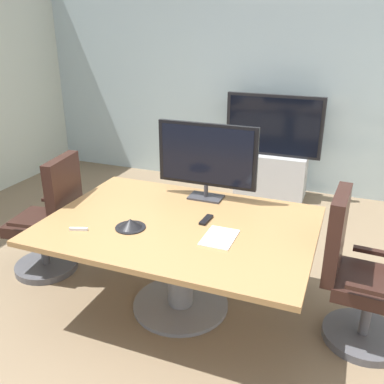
{
  "coord_description": "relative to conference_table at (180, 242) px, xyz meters",
  "views": [
    {
      "loc": [
        1.2,
        -2.56,
        2.12
      ],
      "look_at": [
        0.09,
        0.27,
        0.89
      ],
      "focal_mm": 39.43,
      "sensor_mm": 36.0,
      "label": 1
    }
  ],
  "objects": [
    {
      "name": "ground_plane",
      "position": [
        -0.09,
        -0.02,
        -0.58
      ],
      "size": [
        7.39,
        7.39,
        0.0
      ],
      "primitive_type": "plane",
      "color": "#7A664C"
    },
    {
      "name": "wall_back_glass_partition",
      "position": [
        -0.09,
        2.96,
        0.88
      ],
      "size": [
        6.39,
        0.1,
        2.92
      ],
      "primitive_type": "cube",
      "color": "#9EB2B7",
      "rests_on": "ground"
    },
    {
      "name": "conference_table",
      "position": [
        0.0,
        0.0,
        0.0
      ],
      "size": [
        1.96,
        1.39,
        0.74
      ],
      "color": "olive",
      "rests_on": "ground"
    },
    {
      "name": "office_chair_left",
      "position": [
        -1.27,
        0.07,
        -0.12
      ],
      "size": [
        0.62,
        0.6,
        1.09
      ],
      "rotation": [
        0.0,
        0.0,
        -1.43
      ],
      "color": "#4C4C51",
      "rests_on": "ground"
    },
    {
      "name": "office_chair_right",
      "position": [
        1.27,
        0.12,
        -0.12
      ],
      "size": [
        0.61,
        0.59,
        1.09
      ],
      "rotation": [
        0.0,
        0.0,
        1.51
      ],
      "color": "#4C4C51",
      "rests_on": "ground"
    },
    {
      "name": "tv_monitor",
      "position": [
        0.02,
        0.52,
        0.53
      ],
      "size": [
        0.84,
        0.18,
        0.64
      ],
      "color": "#333338",
      "rests_on": "conference_table"
    },
    {
      "name": "wall_display_unit",
      "position": [
        0.17,
        2.6,
        -0.13
      ],
      "size": [
        1.2,
        0.36,
        1.31
      ],
      "color": "#B7BABC",
      "rests_on": "ground"
    },
    {
      "name": "conference_phone",
      "position": [
        -0.3,
        -0.21,
        0.2
      ],
      "size": [
        0.22,
        0.22,
        0.07
      ],
      "color": "black",
      "rests_on": "conference_table"
    },
    {
      "name": "remote_control",
      "position": [
        0.17,
        0.1,
        0.18
      ],
      "size": [
        0.06,
        0.17,
        0.02
      ],
      "primitive_type": "cube",
      "rotation": [
        0.0,
        0.0,
        -0.05
      ],
      "color": "black",
      "rests_on": "conference_table"
    },
    {
      "name": "whiteboard_marker",
      "position": [
        -0.62,
        -0.38,
        0.18
      ],
      "size": [
        0.13,
        0.06,
        0.02
      ],
      "primitive_type": "cube",
      "rotation": [
        0.0,
        0.0,
        0.34
      ],
      "color": "silver",
      "rests_on": "conference_table"
    },
    {
      "name": "paper_notepad",
      "position": [
        0.35,
        -0.12,
        0.17
      ],
      "size": [
        0.21,
        0.3,
        0.01
      ],
      "primitive_type": "cube",
      "rotation": [
        0.0,
        0.0,
        0.0
      ],
      "color": "white",
      "rests_on": "conference_table"
    }
  ]
}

